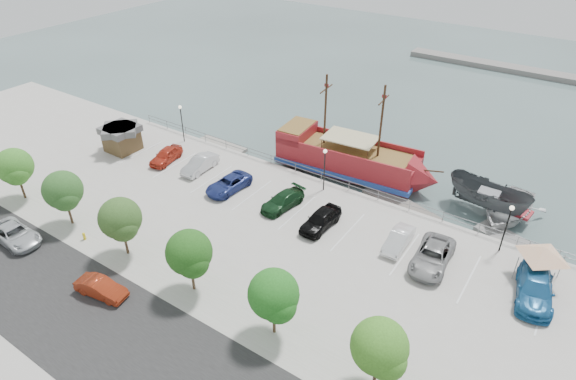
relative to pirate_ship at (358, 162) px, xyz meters
The scene contains 33 objects.
ground 12.08m from the pirate_ship, 94.14° to the right, with size 160.00×160.00×0.00m, color #3F504F.
street 27.94m from the pirate_ship, 91.77° to the right, with size 100.00×8.00×0.04m, color black.
sidewalk 21.95m from the pirate_ship, 92.26° to the right, with size 100.00×4.00×0.05m, color #9D9C8F.
seawall_railing 4.22m from the pirate_ship, 101.84° to the right, with size 50.00×0.06×1.00m.
far_shore 44.06m from the pirate_ship, 78.03° to the left, with size 40.00×3.00×0.80m, color slate.
pirate_ship is the anchor object (origin of this frame).
patrol_boat 12.56m from the pirate_ship, ahead, with size 2.89×7.68×2.97m, color #414548.
speedboat 14.39m from the pirate_ship, ahead, with size 5.36×7.51×1.56m, color white.
dock_west 16.14m from the pirate_ship, behind, with size 6.16×1.76×0.35m, color gray.
dock_mid 6.66m from the pirate_ship, 24.83° to the right, with size 7.72×2.21×0.44m, color slate.
dock_east 16.42m from the pirate_ship, ahead, with size 7.06×2.02×0.40m, color slate.
shed 25.20m from the pirate_ship, 155.25° to the right, with size 3.40×3.40×2.77m.
canopy_tent 19.53m from the pirate_ship, 21.50° to the right, with size 4.40×4.40×3.26m.
street_van 31.28m from the pirate_ship, 124.08° to the right, with size 2.33×5.05×1.40m, color #B3B7BA.
street_sedan 26.81m from the pirate_ship, 104.77° to the right, with size 1.35×3.87×1.27m, color maroon.
fire_hydrant 26.24m from the pirate_ship, 120.00° to the right, with size 0.24×0.24×0.70m.
lamp_post_left 19.75m from the pirate_ship, 163.97° to the right, with size 0.36×0.36×4.28m.
lamp_post_mid 5.90m from the pirate_ship, 99.05° to the right, with size 0.36×0.36×4.28m.
lamp_post_right 16.22m from the pirate_ship, 19.70° to the right, with size 0.36×0.36×4.28m.
tree_a 31.72m from the pirate_ship, 135.93° to the right, with size 3.30×3.20×5.00m.
tree_b 27.15m from the pirate_ship, 125.55° to the right, with size 3.30×3.20×5.00m.
tree_c 23.79m from the pirate_ship, 111.62° to the right, with size 3.30×3.20×5.00m.
tree_d 22.20m from the pirate_ship, 94.46° to the right, with size 3.30×3.20×5.00m.
tree_e 22.76m from the pirate_ship, 76.49° to the right, with size 3.30×3.20×5.00m.
tree_f 25.32m from the pirate_ship, 60.81° to the right, with size 3.30×3.20×5.00m.
parked_car_a 19.73m from the pirate_ship, 150.30° to the right, with size 1.69×4.20×1.43m, color #B22D1A.
parked_car_b 15.88m from the pirate_ship, 144.61° to the right, with size 1.53×4.40×1.45m, color silver.
parked_car_c 13.28m from the pirate_ship, 128.25° to the right, with size 2.21×4.79×1.33m, color navy.
parked_car_d 10.21m from the pirate_ship, 103.79° to the right, with size 1.85×4.56×1.32m, color #123318.
parked_car_e 10.75m from the pirate_ship, 80.02° to the right, with size 1.82×4.52×1.54m, color black.
parked_car_f 12.50m from the pirate_ship, 48.50° to the right, with size 1.41×4.05×1.33m, color white.
parked_car_g 14.99m from the pirate_ship, 41.55° to the right, with size 2.53×5.48×1.52m, color gray.
parked_car_h 20.52m from the pirate_ship, 26.96° to the right, with size 2.33×5.74×1.66m, color #1C5C92.
Camera 1 is at (18.51, -27.05, 24.47)m, focal length 30.00 mm.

